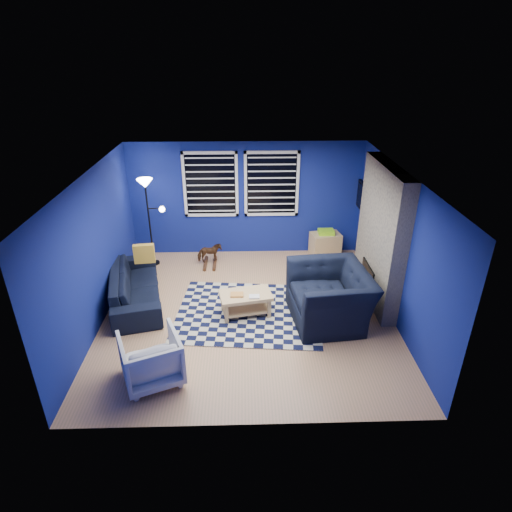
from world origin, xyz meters
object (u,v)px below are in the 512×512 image
(coffee_table, at_px, (246,300))
(floor_lamp, at_px, (147,195))
(tv, at_px, (364,199))
(armchair_big, at_px, (330,296))
(cabinet, at_px, (325,244))
(sofa, at_px, (135,286))
(armchair_bent, at_px, (151,358))
(rocking_horse, at_px, (210,253))

(coffee_table, relative_size, floor_lamp, 0.51)
(tv, xyz_separation_m, armchair_big, (-1.06, -2.23, -0.94))
(coffee_table, distance_m, floor_lamp, 3.07)
(floor_lamp, bearing_deg, cabinet, 4.48)
(cabinet, bearing_deg, tv, -31.19)
(sofa, distance_m, armchair_bent, 2.21)
(cabinet, bearing_deg, armchair_big, -109.73)
(armchair_big, height_order, rocking_horse, armchair_big)
(sofa, xyz_separation_m, rocking_horse, (1.26, 1.40, -0.03))
(coffee_table, height_order, cabinet, cabinet)
(cabinet, relative_size, floor_lamp, 0.37)
(armchair_big, xyz_separation_m, floor_lamp, (-3.38, 2.18, 1.08))
(coffee_table, xyz_separation_m, cabinet, (1.80, 2.31, -0.03))
(tv, distance_m, armchair_bent, 5.37)
(sofa, xyz_separation_m, floor_lamp, (0.06, 1.50, 1.23))
(coffee_table, bearing_deg, tv, 39.58)
(armchair_bent, bearing_deg, floor_lamp, -102.71)
(sofa, relative_size, armchair_big, 1.50)
(tv, bearing_deg, armchair_bent, -136.38)
(armchair_big, relative_size, floor_lamp, 0.75)
(armchair_big, height_order, cabinet, armchair_big)
(armchair_big, distance_m, coffee_table, 1.45)
(sofa, height_order, armchair_bent, armchair_bent)
(coffee_table, bearing_deg, rocking_horse, 111.47)
(cabinet, bearing_deg, floor_lamp, 173.24)
(tv, relative_size, armchair_big, 0.71)
(tv, relative_size, coffee_table, 1.04)
(armchair_big, height_order, armchair_bent, armchair_big)
(tv, height_order, armchair_bent, tv)
(cabinet, xyz_separation_m, floor_lamp, (-3.75, -0.29, 1.27))
(sofa, distance_m, armchair_big, 3.52)
(floor_lamp, bearing_deg, rocking_horse, -4.65)
(armchair_bent, relative_size, cabinet, 1.15)
(armchair_bent, height_order, floor_lamp, floor_lamp)
(armchair_bent, xyz_separation_m, rocking_horse, (0.57, 3.49, -0.08))
(cabinet, bearing_deg, armchair_bent, -140.06)
(sofa, height_order, floor_lamp, floor_lamp)
(armchair_bent, bearing_deg, cabinet, -151.41)
(tv, relative_size, rocking_horse, 1.98)
(sofa, distance_m, floor_lamp, 1.94)
(coffee_table, height_order, floor_lamp, floor_lamp)
(armchair_bent, bearing_deg, armchair_big, -175.51)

